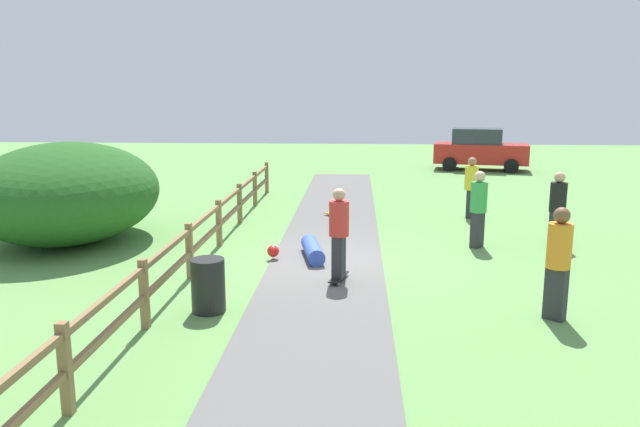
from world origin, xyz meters
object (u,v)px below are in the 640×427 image
Objects in this scene: bystander_orange at (558,258)px; bystander_yellow at (471,185)px; bystander_black at (558,205)px; bush_large at (68,193)px; trash_bin at (208,285)px; skater_riding at (339,230)px; parked_car_red at (480,149)px; skater_fallen at (309,250)px; skateboard_loose at (336,214)px; bystander_green at (478,205)px.

bystander_yellow is at bearing 89.38° from bystander_orange.
bush_large is at bearing -178.75° from bystander_black.
bystander_orange is at bearing -107.35° from bystander_black.
skater_riding is at bearing 39.77° from trash_bin.
bystander_yellow is 11.40m from parked_car_red.
trash_bin is 0.51× the size of bystander_black.
parked_car_red is at bearing 67.04° from trash_bin.
bystander_yellow is (4.29, 4.67, 0.77)m from skater_fallen.
skater_fallen is at bearing -165.57° from bystander_black.
parked_car_red is at bearing 61.00° from skateboard_loose.
bush_large reaches higher than trash_bin.
bush_large is at bearing 168.39° from skater_fallen.
parked_car_red reaches higher than trash_bin.
bystander_black is at bearing -29.74° from skateboard_loose.
bystander_green is (5.26, 4.58, 0.55)m from trash_bin.
skater_riding is at bearing -119.93° from bystander_yellow.
skateboard_loose is (6.34, 3.27, -1.12)m from bush_large.
bystander_black is 14.38m from parked_car_red.
skater_riding is 2.44× the size of skateboard_loose.
skater_riding reaches higher than bystander_yellow.
trash_bin is 6.99m from bystander_green.
skater_fallen is 6.39m from bystander_yellow.
bystander_orange is 1.04× the size of bystander_black.
skateboard_loose is 0.40× the size of bystander_orange.
bystander_orange is (-0.09, -8.02, 0.05)m from bystander_yellow.
bystander_black is at bearing 34.00° from trash_bin.
trash_bin is at bearing -112.99° from skater_fallen.
skater_riding is 3.93m from bystander_orange.
bystander_green is at bearing 94.55° from bystander_orange.
trash_bin is at bearing -45.33° from bush_large.
bush_large is 11.11m from bystander_orange.
bush_large is 11.63m from bystander_black.
bystander_yellow reaches higher than skateboard_loose.
bush_large is 2.75× the size of bystander_orange.
bystander_orange reaches higher than bystander_black.
parked_car_red is (6.70, 15.81, 0.76)m from skater_fallen.
parked_car_red is (6.28, 11.32, 0.87)m from skateboard_loose.
bystander_yellow is 0.96× the size of bystander_orange.
bystander_yellow is (10.21, 3.46, -0.24)m from bush_large.
bystander_orange is (10.12, -4.57, -0.19)m from bush_large.
trash_bin is at bearing -140.23° from skater_riding.
skateboard_loose is (1.84, 7.83, -0.36)m from trash_bin.
bystander_black is (7.13, 4.81, 0.53)m from trash_bin.
bystander_black reaches higher than skateboard_loose.
skateboard_loose is at bearing -177.32° from bystander_yellow.
bystander_yellow reaches higher than skater_fallen.
trash_bin reaches higher than skater_fallen.
parked_car_red is at bearing 70.95° from skater_riding.
bystander_orange is at bearing -38.56° from skater_fallen.
skater_fallen is at bearing 113.45° from skater_riding.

